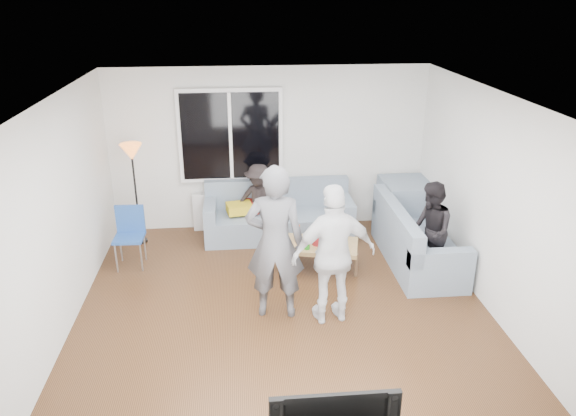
{
  "coord_description": "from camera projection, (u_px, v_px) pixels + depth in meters",
  "views": [
    {
      "loc": [
        -0.49,
        -5.68,
        3.69
      ],
      "look_at": [
        0.1,
        0.6,
        1.15
      ],
      "focal_mm": 34.28,
      "sensor_mm": 36.0,
      "label": 1
    }
  ],
  "objects": [
    {
      "name": "cushion_yellow",
      "position": [
        239.0,
        208.0,
        8.51
      ],
      "size": [
        0.43,
        0.38,
        0.14
      ],
      "primitive_type": "cube",
      "rotation": [
        0.0,
        0.0,
        0.18
      ],
      "color": "gold",
      "rests_on": "sofa_back_section"
    },
    {
      "name": "spectator_back",
      "position": [
        259.0,
        201.0,
        8.55
      ],
      "size": [
        0.82,
        0.54,
        1.19
      ],
      "primitive_type": "imported",
      "rotation": [
        0.0,
        0.0,
        -0.13
      ],
      "color": "black",
      "rests_on": "floor"
    },
    {
      "name": "window_mullion",
      "position": [
        231.0,
        137.0,
        8.48
      ],
      "size": [
        0.05,
        0.03,
        1.35
      ],
      "primitive_type": "cube",
      "color": "white",
      "rests_on": "window_frame"
    },
    {
      "name": "ceiling",
      "position": [
        284.0,
        98.0,
        5.69
      ],
      "size": [
        5.0,
        5.5,
        0.04
      ],
      "primitive_type": "cube",
      "color": "white",
      "rests_on": "ground"
    },
    {
      "name": "window_glass",
      "position": [
        231.0,
        136.0,
        8.49
      ],
      "size": [
        1.5,
        0.02,
        1.35
      ],
      "primitive_type": "cube",
      "color": "black",
      "rests_on": "window_frame"
    },
    {
      "name": "bottle_d",
      "position": [
        337.0,
        237.0,
        7.51
      ],
      "size": [
        0.07,
        0.07,
        0.23
      ],
      "primitive_type": "cylinder",
      "color": "#CC6412",
      "rests_on": "coffee_table"
    },
    {
      "name": "sofa_back_section",
      "position": [
        279.0,
        211.0,
        8.62
      ],
      "size": [
        2.3,
        0.85,
        0.85
      ],
      "primitive_type": null,
      "color": "slate",
      "rests_on": "floor"
    },
    {
      "name": "vase",
      "position": [
        226.0,
        189.0,
        8.77
      ],
      "size": [
        0.19,
        0.19,
        0.16
      ],
      "primitive_type": "imported",
      "rotation": [
        0.0,
        0.0,
        0.33
      ],
      "color": "silver",
      "rests_on": "radiator"
    },
    {
      "name": "pitcher",
      "position": [
        318.0,
        239.0,
        7.54
      ],
      "size": [
        0.17,
        0.17,
        0.17
      ],
      "primitive_type": "cylinder",
      "color": "maroon",
      "rests_on": "coffee_table"
    },
    {
      "name": "sofa_corner",
      "position": [
        408.0,
        207.0,
        8.8
      ],
      "size": [
        0.85,
        0.85,
        0.85
      ],
      "primitive_type": "cube",
      "color": "slate",
      "rests_on": "floor"
    },
    {
      "name": "window_frame",
      "position": [
        231.0,
        136.0,
        8.52
      ],
      "size": [
        1.62,
        0.06,
        1.47
      ],
      "primitive_type": "cube",
      "color": "white",
      "rests_on": "wall_back"
    },
    {
      "name": "floor",
      "position": [
        284.0,
        316.0,
        6.68
      ],
      "size": [
        5.0,
        5.5,
        0.04
      ],
      "primitive_type": "cube",
      "color": "#56351C",
      "rests_on": "ground"
    },
    {
      "name": "side_chair",
      "position": [
        129.0,
        238.0,
        7.67
      ],
      "size": [
        0.41,
        0.41,
        0.86
      ],
      "primitive_type": null,
      "rotation": [
        0.0,
        0.0,
        -0.03
      ],
      "color": "#234C98",
      "rests_on": "floor"
    },
    {
      "name": "bottle_a",
      "position": [
        297.0,
        233.0,
        7.64
      ],
      "size": [
        0.07,
        0.07,
        0.23
      ],
      "primitive_type": "cylinder",
      "color": "#F3450E",
      "rests_on": "coffee_table"
    },
    {
      "name": "wall_back",
      "position": [
        269.0,
        149.0,
        8.74
      ],
      "size": [
        5.0,
        0.04,
        2.6
      ],
      "primitive_type": "cube",
      "color": "silver",
      "rests_on": "ground"
    },
    {
      "name": "cushion_red",
      "position": [
        251.0,
        206.0,
        8.6
      ],
      "size": [
        0.45,
        0.42,
        0.13
      ],
      "primitive_type": "cube",
      "rotation": [
        0.0,
        0.0,
        -0.42
      ],
      "color": "maroon",
      "rests_on": "sofa_back_section"
    },
    {
      "name": "floor_lamp",
      "position": [
        136.0,
        195.0,
        8.29
      ],
      "size": [
        0.32,
        0.32,
        1.56
      ],
      "primitive_type": null,
      "color": "orange",
      "rests_on": "floor"
    },
    {
      "name": "wall_front",
      "position": [
        321.0,
        377.0,
        3.62
      ],
      "size": [
        5.0,
        0.04,
        2.6
      ],
      "primitive_type": "cube",
      "color": "silver",
      "rests_on": "ground"
    },
    {
      "name": "coffee_table",
      "position": [
        317.0,
        257.0,
        7.66
      ],
      "size": [
        1.21,
        0.84,
        0.4
      ],
      "primitive_type": "cube",
      "rotation": [
        0.0,
        0.0,
        -0.24
      ],
      "color": "#A88651",
      "rests_on": "floor"
    },
    {
      "name": "player_right",
      "position": [
        334.0,
        255.0,
        6.28
      ],
      "size": [
        1.05,
        0.56,
        1.7
      ],
      "primitive_type": "imported",
      "rotation": [
        0.0,
        0.0,
        3.29
      ],
      "color": "silver",
      "rests_on": "floor"
    },
    {
      "name": "wall_right",
      "position": [
        499.0,
        208.0,
        6.4
      ],
      "size": [
        0.04,
        5.5,
        2.6
      ],
      "primitive_type": "cube",
      "color": "silver",
      "rests_on": "ground"
    },
    {
      "name": "spectator_right",
      "position": [
        430.0,
        231.0,
        7.31
      ],
      "size": [
        0.57,
        0.7,
        1.35
      ],
      "primitive_type": "imported",
      "rotation": [
        0.0,
        0.0,
        -1.66
      ],
      "color": "black",
      "rests_on": "floor"
    },
    {
      "name": "wall_left",
      "position": [
        53.0,
        224.0,
        5.96
      ],
      "size": [
        0.04,
        5.5,
        2.6
      ],
      "primitive_type": "cube",
      "color": "silver",
      "rests_on": "ground"
    },
    {
      "name": "potted_plant",
      "position": [
        255.0,
        182.0,
        8.77
      ],
      "size": [
        0.24,
        0.21,
        0.37
      ],
      "primitive_type": "imported",
      "rotation": [
        0.0,
        0.0,
        0.27
      ],
      "color": "#335E25",
      "rests_on": "radiator"
    },
    {
      "name": "television",
      "position": [
        332.0,
        415.0,
        4.1
      ],
      "size": [
        0.96,
        0.13,
        0.55
      ],
      "primitive_type": "imported",
      "color": "black",
      "rests_on": "tv_console"
    },
    {
      "name": "bottle_b",
      "position": [
        307.0,
        242.0,
        7.39
      ],
      "size": [
        0.08,
        0.08,
        0.22
      ],
      "primitive_type": "cylinder",
      "color": "#198017",
      "rests_on": "coffee_table"
    },
    {
      "name": "bottle_e",
      "position": [
        341.0,
        232.0,
        7.69
      ],
      "size": [
        0.07,
        0.07,
        0.2
      ],
      "primitive_type": "cylinder",
      "color": "black",
      "rests_on": "coffee_table"
    },
    {
      "name": "radiator",
      "position": [
        233.0,
        211.0,
        8.95
      ],
      "size": [
        1.3,
        0.12,
        0.62
      ],
      "primitive_type": "cube",
      "color": "silver",
      "rests_on": "floor"
    },
    {
      "name": "player_left",
      "position": [
        275.0,
        243.0,
        6.35
      ],
      "size": [
        0.74,
        0.53,
        1.89
      ],
      "primitive_type": "imported",
      "rotation": [
        0.0,
        0.0,
        3.02
      ],
      "color": "#4D4E52",
      "rests_on": "floor"
    },
    {
      "name": "sofa_right_section",
      "position": [
        418.0,
        235.0,
        7.81
      ],
      "size": [
        2.0,
        0.85,
        0.85
      ],
      "primitive_type": null,
      "rotation": [
        0.0,
        0.0,
        1.57
      ],
      "color": "slate",
      "rests_on": "floor"
    }
  ]
}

